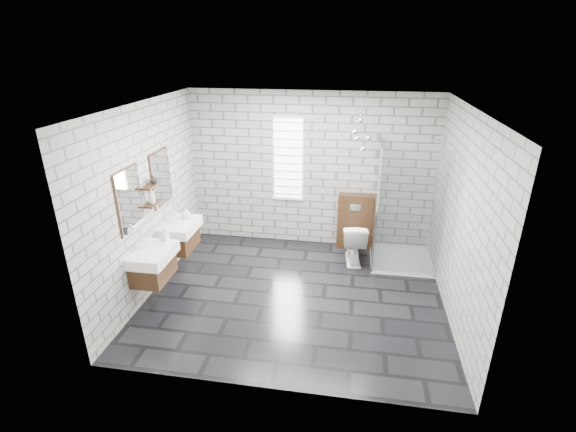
% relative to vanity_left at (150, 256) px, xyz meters
% --- Properties ---
extents(floor, '(4.20, 3.60, 0.02)m').
position_rel_vanity_left_xyz_m(floor, '(1.91, 0.51, -0.77)').
color(floor, black).
rests_on(floor, ground).
extents(ceiling, '(4.20, 3.60, 0.02)m').
position_rel_vanity_left_xyz_m(ceiling, '(1.91, 0.51, 1.95)').
color(ceiling, white).
rests_on(ceiling, wall_back).
extents(wall_back, '(4.20, 0.02, 2.70)m').
position_rel_vanity_left_xyz_m(wall_back, '(1.91, 2.32, 0.59)').
color(wall_back, '#A3A39E').
rests_on(wall_back, floor).
extents(wall_front, '(4.20, 0.02, 2.70)m').
position_rel_vanity_left_xyz_m(wall_front, '(1.91, -1.30, 0.59)').
color(wall_front, '#A3A39E').
rests_on(wall_front, floor).
extents(wall_left, '(0.02, 3.60, 2.70)m').
position_rel_vanity_left_xyz_m(wall_left, '(-0.20, 0.51, 0.59)').
color(wall_left, '#A3A39E').
rests_on(wall_left, floor).
extents(wall_right, '(0.02, 3.60, 2.70)m').
position_rel_vanity_left_xyz_m(wall_right, '(4.02, 0.51, 0.59)').
color(wall_right, '#A3A39E').
rests_on(wall_right, floor).
extents(vanity_left, '(0.47, 0.70, 1.57)m').
position_rel_vanity_left_xyz_m(vanity_left, '(0.00, 0.00, 0.00)').
color(vanity_left, '#3E2513').
rests_on(vanity_left, wall_left).
extents(vanity_right, '(0.47, 0.70, 1.57)m').
position_rel_vanity_left_xyz_m(vanity_right, '(0.00, 0.93, 0.00)').
color(vanity_right, '#3E2513').
rests_on(vanity_right, wall_left).
extents(shelf_lower, '(0.14, 0.30, 0.03)m').
position_rel_vanity_left_xyz_m(shelf_lower, '(-0.12, 0.46, 0.56)').
color(shelf_lower, '#3E2513').
rests_on(shelf_lower, wall_left).
extents(shelf_upper, '(0.14, 0.30, 0.03)m').
position_rel_vanity_left_xyz_m(shelf_upper, '(-0.12, 0.46, 0.82)').
color(shelf_upper, '#3E2513').
rests_on(shelf_upper, wall_left).
extents(window, '(0.56, 0.05, 1.48)m').
position_rel_vanity_left_xyz_m(window, '(1.51, 2.30, 0.79)').
color(window, white).
rests_on(window, wall_back).
extents(cistern_panel, '(0.60, 0.20, 1.00)m').
position_rel_vanity_left_xyz_m(cistern_panel, '(2.71, 2.21, -0.26)').
color(cistern_panel, '#3E2513').
rests_on(cistern_panel, floor).
extents(flush_plate, '(0.18, 0.01, 0.12)m').
position_rel_vanity_left_xyz_m(flush_plate, '(2.71, 2.11, 0.04)').
color(flush_plate, silver).
rests_on(flush_plate, cistern_panel).
extents(shower_enclosure, '(1.00, 1.00, 2.03)m').
position_rel_vanity_left_xyz_m(shower_enclosure, '(3.41, 1.70, -0.25)').
color(shower_enclosure, white).
rests_on(shower_enclosure, floor).
extents(pendant_cluster, '(0.30, 0.27, 0.86)m').
position_rel_vanity_left_xyz_m(pendant_cluster, '(2.71, 1.89, 1.34)').
color(pendant_cluster, silver).
rests_on(pendant_cluster, ceiling).
extents(toilet, '(0.46, 0.72, 0.70)m').
position_rel_vanity_left_xyz_m(toilet, '(2.71, 1.71, -0.41)').
color(toilet, white).
rests_on(toilet, floor).
extents(soap_bottle_a, '(0.12, 0.12, 0.20)m').
position_rel_vanity_left_xyz_m(soap_bottle_a, '(0.09, 0.31, 0.19)').
color(soap_bottle_a, '#B2B2B2').
rests_on(soap_bottle_a, vanity_left).
extents(soap_bottle_b, '(0.14, 0.14, 0.17)m').
position_rel_vanity_left_xyz_m(soap_bottle_b, '(0.07, 1.10, 0.18)').
color(soap_bottle_b, '#B2B2B2').
rests_on(soap_bottle_b, vanity_right).
extents(soap_bottle_c, '(0.12, 0.12, 0.24)m').
position_rel_vanity_left_xyz_m(soap_bottle_c, '(-0.11, 0.45, 0.70)').
color(soap_bottle_c, '#B2B2B2').
rests_on(soap_bottle_c, shelf_lower).
extents(vase, '(0.13, 0.13, 0.11)m').
position_rel_vanity_left_xyz_m(vase, '(-0.11, 0.56, 0.89)').
color(vase, '#B2B2B2').
rests_on(vase, shelf_upper).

